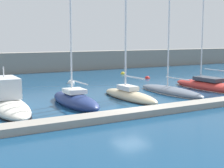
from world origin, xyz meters
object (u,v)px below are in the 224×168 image
Objects in this scene: sailboat_slate_sixth at (170,90)px; mooring_buoy_white at (71,83)px; motorboat_ivory_third at (6,101)px; mooring_buoy_red at (147,79)px; sailboat_red_seventh at (210,86)px; sailboat_sand_fifth at (129,95)px; sailboat_navy_fourth at (75,99)px; mooring_buoy_yellow at (123,74)px.

sailboat_slate_sixth is 12.66m from mooring_buoy_white.
motorboat_ivory_third is 11.68× the size of mooring_buoy_white.
motorboat_ivory_third is at bearing -153.41° from mooring_buoy_red.
sailboat_red_seventh reaches higher than mooring_buoy_white.
sailboat_sand_fifth is 5.09m from sailboat_slate_sixth.
mooring_buoy_white is at bearing -21.02° from sailboat_navy_fourth.
sailboat_navy_fourth is at bearing 92.60° from sailboat_slate_sixth.
motorboat_ivory_third is 14.33× the size of mooring_buoy_yellow.
mooring_buoy_white is (9.73, 10.76, -0.56)m from motorboat_ivory_third.
mooring_buoy_red is (20.30, 10.16, -0.56)m from motorboat_ivory_third.
sailboat_sand_fifth is at bearing 95.02° from sailboat_slate_sixth.
sailboat_navy_fourth reaches higher than mooring_buoy_red.
mooring_buoy_yellow is (20.40, 16.50, -0.56)m from motorboat_ivory_third.
sailboat_sand_fifth is at bearing -95.45° from motorboat_ivory_third.
sailboat_navy_fourth reaches higher than sailboat_sand_fifth.
mooring_buoy_red is at bearing -3.24° from mooring_buoy_white.
sailboat_slate_sixth is at bearing 87.90° from sailboat_red_seventh.
sailboat_navy_fourth reaches higher than motorboat_ivory_third.
sailboat_slate_sixth is at bearing -63.42° from mooring_buoy_white.
mooring_buoy_yellow is at bearing 89.09° from mooring_buoy_red.
mooring_buoy_yellow is 1.03× the size of mooring_buoy_red.
motorboat_ivory_third is at bearing 86.62° from sailboat_red_seventh.
motorboat_ivory_third is at bearing 76.14° from sailboat_navy_fourth.
motorboat_ivory_third is at bearing -132.13° from mooring_buoy_white.
mooring_buoy_white is (-5.66, 11.32, -0.35)m from sailboat_slate_sixth.
sailboat_red_seventh is at bearing -89.48° from mooring_buoy_yellow.
mooring_buoy_yellow is 6.34m from mooring_buoy_red.
sailboat_slate_sixth is 11.79m from mooring_buoy_red.
mooring_buoy_red is at bearing -90.91° from mooring_buoy_yellow.
sailboat_red_seventh is at bearing -88.64° from mooring_buoy_red.
sailboat_slate_sixth reaches higher than mooring_buoy_yellow.
sailboat_slate_sixth reaches higher than sailboat_navy_fourth.
sailboat_sand_fifth is at bearing 91.23° from sailboat_red_seventh.
mooring_buoy_yellow is 12.12m from mooring_buoy_white.
sailboat_navy_fourth is 0.99× the size of sailboat_red_seventh.
mooring_buoy_yellow is at bearing -1.24° from sailboat_red_seventh.
sailboat_sand_fifth is at bearing -88.32° from sailboat_navy_fourth.
motorboat_ivory_third is 26.25m from mooring_buoy_yellow.
sailboat_slate_sixth reaches higher than mooring_buoy_white.
mooring_buoy_red is at bearing -53.00° from sailboat_navy_fourth.
motorboat_ivory_third is at bearing -141.03° from mooring_buoy_yellow.
sailboat_sand_fifth is 10.24m from sailboat_red_seventh.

